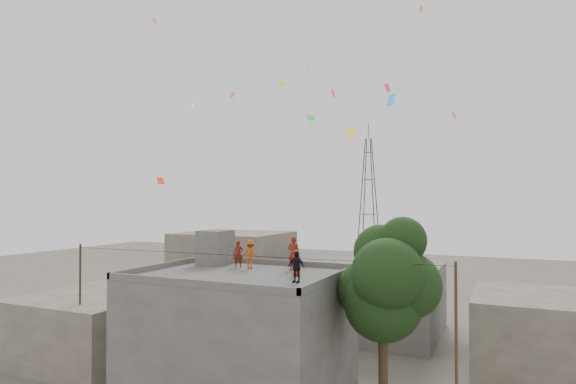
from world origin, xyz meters
name	(u,v)px	position (x,y,z in m)	size (l,w,h in m)	color
main_building	(240,334)	(0.00, 0.00, 3.05)	(10.00, 8.00, 6.10)	#4E4C49
parapet	(240,271)	(0.00, 0.00, 6.25)	(10.00, 8.00, 0.30)	#4E4C49
stair_head_box	(215,247)	(-3.20, 2.60, 7.10)	(1.60, 1.80, 2.00)	#4E4C49
neighbor_west	(107,323)	(-11.00, 2.00, 2.00)	(8.00, 10.00, 4.00)	#5A5147
neighbor_north	(357,298)	(2.00, 14.00, 2.50)	(12.00, 9.00, 5.00)	#4E4C49
neighbor_northwest	(233,271)	(-10.00, 16.00, 3.50)	(9.00, 8.00, 7.00)	#5A5147
neighbor_east	(539,333)	(14.00, 10.00, 2.20)	(7.00, 8.00, 4.40)	#5A5147
tree	(387,282)	(7.37, 0.60, 6.10)	(4.90, 4.60, 9.10)	black
utility_line	(236,326)	(0.50, -1.25, 3.83)	(20.12, 0.62, 7.40)	black
transmission_tower	(369,207)	(-4.00, 40.00, 9.07)	(2.97, 2.97, 20.01)	black
person_red_adult	(294,253)	(1.93, 2.35, 7.00)	(0.66, 0.43, 1.81)	maroon
person_orange_child	(297,263)	(2.85, 0.62, 6.75)	(0.63, 0.41, 1.30)	#B63D14
person_dark_child	(296,256)	(1.68, 3.19, 6.77)	(0.65, 0.51, 1.34)	black
person_dark_adult	(296,267)	(3.62, -1.17, 6.81)	(0.84, 0.35, 1.43)	black
person_orange_adult	(250,254)	(-0.51, 1.96, 6.89)	(1.02, 0.58, 1.57)	#B34A14
person_red_child	(238,254)	(-1.26, 1.94, 6.85)	(0.55, 0.36, 1.50)	maroon
kites	(313,96)	(1.21, 7.06, 16.52)	(21.03, 16.18, 12.24)	red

